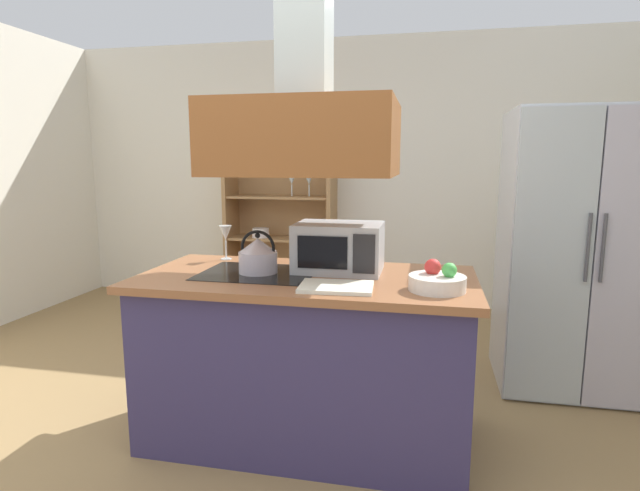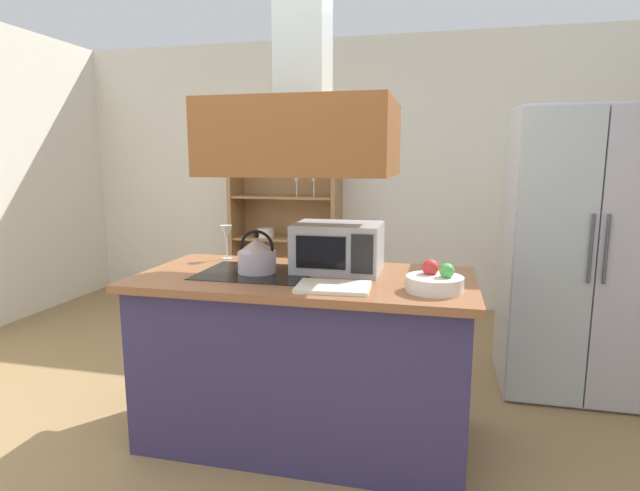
% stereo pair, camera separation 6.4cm
% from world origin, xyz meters
% --- Properties ---
extents(ground_plane, '(7.80, 7.80, 0.00)m').
position_xyz_m(ground_plane, '(0.00, 0.00, 0.00)').
color(ground_plane, olive).
extents(wall_back, '(6.00, 0.12, 2.70)m').
position_xyz_m(wall_back, '(0.00, 3.00, 1.35)').
color(wall_back, silver).
rests_on(wall_back, ground).
extents(kitchen_island, '(1.74, 0.86, 0.90)m').
position_xyz_m(kitchen_island, '(0.23, 0.23, 0.45)').
color(kitchen_island, '#36305B').
rests_on(kitchen_island, ground).
extents(range_hood, '(0.90, 0.70, 1.28)m').
position_xyz_m(range_hood, '(0.23, 0.23, 1.72)').
color(range_hood, brown).
extents(refrigerator, '(0.90, 0.77, 1.81)m').
position_xyz_m(refrigerator, '(1.79, 1.25, 0.91)').
color(refrigerator, silver).
rests_on(refrigerator, ground).
extents(dish_cabinet, '(1.12, 0.40, 1.72)m').
position_xyz_m(dish_cabinet, '(-0.65, 2.78, 0.76)').
color(dish_cabinet, '#A37849').
rests_on(dish_cabinet, ground).
extents(kettle, '(0.20, 0.20, 0.23)m').
position_xyz_m(kettle, '(-0.03, 0.23, 1.00)').
color(kettle, '#BFB6C5').
rests_on(kettle, kitchen_island).
extents(cutting_board, '(0.35, 0.26, 0.02)m').
position_xyz_m(cutting_board, '(0.43, -0.01, 0.91)').
color(cutting_board, white).
rests_on(cutting_board, kitchen_island).
extents(microwave, '(0.46, 0.35, 0.26)m').
position_xyz_m(microwave, '(0.38, 0.38, 1.03)').
color(microwave, '#B7BABF').
rests_on(microwave, kitchen_island).
extents(wine_glass_on_counter, '(0.08, 0.08, 0.21)m').
position_xyz_m(wine_glass_on_counter, '(-0.35, 0.55, 1.05)').
color(wine_glass_on_counter, silver).
rests_on(wine_glass_on_counter, kitchen_island).
extents(fruit_bowl, '(0.26, 0.26, 0.14)m').
position_xyz_m(fruit_bowl, '(0.89, 0.06, 0.94)').
color(fruit_bowl, silver).
rests_on(fruit_bowl, kitchen_island).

